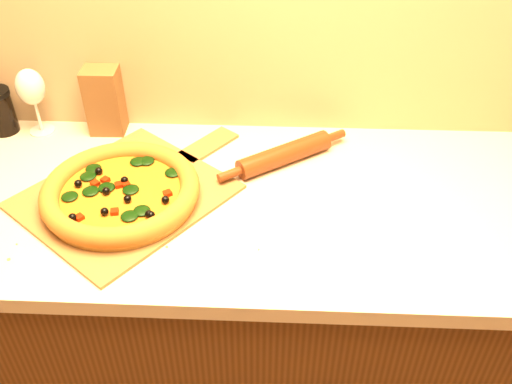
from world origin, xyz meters
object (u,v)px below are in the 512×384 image
at_px(rolling_pin, 284,154).
at_px(wine_glass, 31,89).
at_px(pizza_peel, 130,192).
at_px(pizza, 121,192).
at_px(dark_jar, 0,111).

relative_size(rolling_pin, wine_glass, 1.75).
xyz_separation_m(pizza_peel, pizza, (-0.01, -0.03, 0.03)).
bearing_deg(wine_glass, rolling_pin, -10.11).
height_order(wine_glass, dark_jar, wine_glass).
height_order(pizza_peel, rolling_pin, rolling_pin).
bearing_deg(dark_jar, pizza, -36.68).
distance_m(pizza_peel, wine_glass, 0.43).
relative_size(pizza, rolling_pin, 1.12).
relative_size(pizza_peel, wine_glass, 3.21).
xyz_separation_m(pizza, rolling_pin, (0.39, 0.18, -0.01)).
relative_size(pizza, wine_glass, 1.96).
height_order(pizza_peel, pizza, pizza).
bearing_deg(pizza, dark_jar, 143.32).
bearing_deg(wine_glass, dark_jar, -178.85).
bearing_deg(rolling_pin, wine_glass, 169.89).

